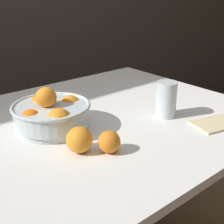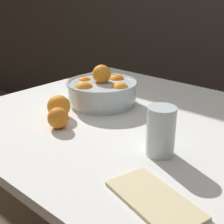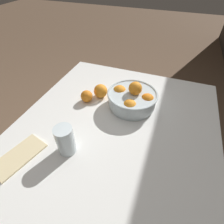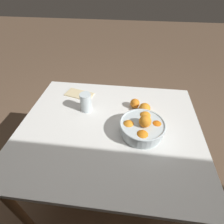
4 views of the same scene
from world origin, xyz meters
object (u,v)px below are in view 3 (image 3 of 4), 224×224
at_px(fruit_bowl, 132,98).
at_px(orange_loose_front, 101,91).
at_px(juice_glass, 66,141).
at_px(orange_loose_near_bowl, 87,96).

bearing_deg(fruit_bowl, orange_loose_front, -95.64).
distance_m(fruit_bowl, juice_glass, 0.42).
height_order(fruit_bowl, juice_glass, fruit_bowl).
xyz_separation_m(juice_glass, orange_loose_front, (-0.40, -0.02, -0.02)).
bearing_deg(juice_glass, orange_loose_near_bowl, -167.72).
height_order(juice_glass, orange_loose_near_bowl, juice_glass).
relative_size(juice_glass, orange_loose_near_bowl, 1.99).
height_order(juice_glass, orange_loose_front, juice_glass).
bearing_deg(orange_loose_front, juice_glass, 2.15).
xyz_separation_m(fruit_bowl, orange_loose_near_bowl, (0.05, -0.25, -0.02)).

